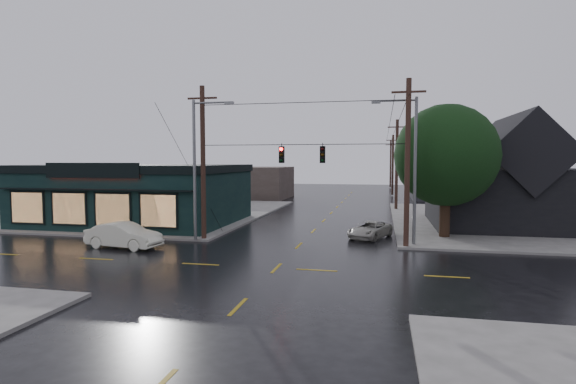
% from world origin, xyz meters
% --- Properties ---
extents(ground_plane, '(160.00, 160.00, 0.00)m').
position_xyz_m(ground_plane, '(0.00, 0.00, 0.00)').
color(ground_plane, black).
extents(sidewalk_nw, '(28.00, 28.00, 0.15)m').
position_xyz_m(sidewalk_nw, '(-20.00, 20.00, 0.07)').
color(sidewalk_nw, '#63625C').
rests_on(sidewalk_nw, ground).
extents(sidewalk_ne, '(28.00, 28.00, 0.15)m').
position_xyz_m(sidewalk_ne, '(20.00, 20.00, 0.07)').
color(sidewalk_ne, '#63625C').
rests_on(sidewalk_ne, ground).
extents(pizza_shop, '(16.30, 12.34, 4.90)m').
position_xyz_m(pizza_shop, '(-15.00, 12.94, 2.56)').
color(pizza_shop, black).
rests_on(pizza_shop, ground).
extents(ne_building, '(12.60, 11.60, 8.75)m').
position_xyz_m(ne_building, '(15.00, 17.00, 4.47)').
color(ne_building, black).
rests_on(ne_building, ground).
extents(corner_tree, '(6.86, 6.86, 8.93)m').
position_xyz_m(corner_tree, '(9.22, 10.51, 5.63)').
color(corner_tree, black).
rests_on(corner_tree, ground).
extents(utility_pole_nw, '(2.00, 0.32, 10.15)m').
position_xyz_m(utility_pole_nw, '(-6.50, 6.50, 0.00)').
color(utility_pole_nw, black).
rests_on(utility_pole_nw, ground).
extents(utility_pole_ne, '(2.00, 0.32, 10.15)m').
position_xyz_m(utility_pole_ne, '(6.50, 6.50, 0.00)').
color(utility_pole_ne, black).
rests_on(utility_pole_ne, ground).
extents(utility_pole_far_a, '(2.00, 0.32, 9.65)m').
position_xyz_m(utility_pole_far_a, '(6.50, 28.00, 0.00)').
color(utility_pole_far_a, black).
rests_on(utility_pole_far_a, ground).
extents(utility_pole_far_b, '(2.00, 0.32, 9.15)m').
position_xyz_m(utility_pole_far_b, '(6.50, 48.00, 0.00)').
color(utility_pole_far_b, black).
rests_on(utility_pole_far_b, ground).
extents(utility_pole_far_c, '(2.00, 0.32, 9.15)m').
position_xyz_m(utility_pole_far_c, '(6.50, 68.00, 0.00)').
color(utility_pole_far_c, black).
rests_on(utility_pole_far_c, ground).
extents(span_signal_assembly, '(13.00, 0.48, 1.23)m').
position_xyz_m(span_signal_assembly, '(0.10, 6.50, 5.70)').
color(span_signal_assembly, black).
rests_on(span_signal_assembly, ground).
extents(streetlight_nw, '(5.40, 0.30, 9.15)m').
position_xyz_m(streetlight_nw, '(-6.80, 5.80, 0.00)').
color(streetlight_nw, slate).
rests_on(streetlight_nw, ground).
extents(streetlight_ne, '(5.40, 0.30, 9.15)m').
position_xyz_m(streetlight_ne, '(7.00, 7.20, 0.00)').
color(streetlight_ne, slate).
rests_on(streetlight_ne, ground).
extents(bg_building_west, '(12.00, 10.00, 4.40)m').
position_xyz_m(bg_building_west, '(-14.00, 40.00, 2.20)').
color(bg_building_west, '#3D322D').
rests_on(bg_building_west, ground).
extents(bg_building_east, '(14.00, 12.00, 5.60)m').
position_xyz_m(bg_building_east, '(16.00, 45.00, 2.80)').
color(bg_building_east, '#26262B').
rests_on(bg_building_east, ground).
extents(sedan_cream, '(4.86, 2.23, 1.55)m').
position_xyz_m(sedan_cream, '(-10.24, 3.05, 0.77)').
color(sedan_cream, '#E9E9CD').
rests_on(sedan_cream, ground).
extents(suv_silver, '(3.33, 4.52, 1.14)m').
position_xyz_m(suv_silver, '(4.26, 9.73, 0.57)').
color(suv_silver, '#AAA79D').
rests_on(suv_silver, ground).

